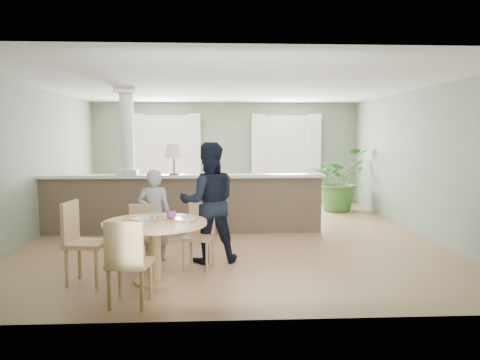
{
  "coord_description": "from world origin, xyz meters",
  "views": [
    {
      "loc": [
        -0.27,
        -8.5,
        1.84
      ],
      "look_at": [
        0.11,
        -1.0,
        1.12
      ],
      "focal_mm": 35.0,
      "sensor_mm": 36.0,
      "label": 1
    }
  ],
  "objects": [
    {
      "name": "ground",
      "position": [
        0.0,
        0.0,
        0.0
      ],
      "size": [
        8.0,
        8.0,
        0.0
      ],
      "primitive_type": "plane",
      "color": "#A77F58",
      "rests_on": "ground"
    },
    {
      "name": "dining_table",
      "position": [
        -1.02,
        -2.75,
        0.62
      ],
      "size": [
        1.29,
        1.29,
        0.88
      ],
      "rotation": [
        0.0,
        0.0,
        0.0
      ],
      "color": "tan",
      "rests_on": "ground"
    },
    {
      "name": "pony_wall",
      "position": [
        -0.99,
        0.2,
        0.71
      ],
      "size": [
        5.32,
        0.38,
        2.7
      ],
      "color": "brown",
      "rests_on": "ground"
    },
    {
      "name": "chair_far_boy",
      "position": [
        -1.33,
        -1.98,
        0.48
      ],
      "size": [
        0.4,
        0.4,
        0.86
      ],
      "rotation": [
        0.0,
        0.0,
        -0.03
      ],
      "color": "tan",
      "rests_on": "ground"
    },
    {
      "name": "chair_side",
      "position": [
        -1.96,
        -2.7,
        0.56
      ],
      "size": [
        0.52,
        0.52,
        1.02
      ],
      "rotation": [
        0.0,
        0.0,
        1.44
      ],
      "color": "tan",
      "rests_on": "ground"
    },
    {
      "name": "man_person",
      "position": [
        -0.38,
        -1.79,
        0.87
      ],
      "size": [
        0.92,
        0.76,
        1.74
      ],
      "primitive_type": "imported",
      "rotation": [
        0.0,
        0.0,
        3.26
      ],
      "color": "black",
      "rests_on": "ground"
    },
    {
      "name": "sofa",
      "position": [
        -1.19,
        1.88,
        0.43
      ],
      "size": [
        3.14,
        1.82,
        0.86
      ],
      "primitive_type": "imported",
      "rotation": [
        0.0,
        0.0,
        -0.24
      ],
      "color": "#977F52",
      "rests_on": "ground"
    },
    {
      "name": "chair_near",
      "position": [
        -1.21,
        -3.59,
        0.53
      ],
      "size": [
        0.48,
        0.48,
        0.95
      ],
      "rotation": [
        0.0,
        0.0,
        3.02
      ],
      "color": "tan",
      "rests_on": "ground"
    },
    {
      "name": "room_shell",
      "position": [
        -0.03,
        0.63,
        1.81
      ],
      "size": [
        7.02,
        8.02,
        2.71
      ],
      "color": "gray",
      "rests_on": "ground"
    },
    {
      "name": "child_person",
      "position": [
        -1.18,
        -1.67,
        0.68
      ],
      "size": [
        0.5,
        0.33,
        1.35
      ],
      "primitive_type": "imported",
      "rotation": [
        0.0,
        0.0,
        3.12
      ],
      "color": "#95959A",
      "rests_on": "ground"
    },
    {
      "name": "houseplant",
      "position": [
        2.7,
        2.68,
        0.76
      ],
      "size": [
        1.81,
        1.76,
        1.52
      ],
      "primitive_type": "imported",
      "rotation": [
        0.0,
        0.0,
        0.62
      ],
      "color": "#376E2C",
      "rests_on": "ground"
    },
    {
      "name": "chair_far_man",
      "position": [
        -0.5,
        -2.05,
        0.49
      ],
      "size": [
        0.48,
        0.48,
        0.88
      ],
      "rotation": [
        0.0,
        0.0,
        -0.25
      ],
      "color": "tan",
      "rests_on": "ground"
    }
  ]
}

